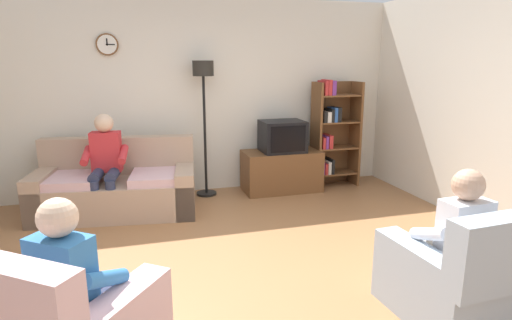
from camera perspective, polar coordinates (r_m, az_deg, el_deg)
ground_plane at (r=3.90m, az=-0.79°, el=-14.90°), size 12.00×12.00×0.00m
back_wall_assembly at (r=6.07m, az=-7.56°, el=8.48°), size 6.20×0.17×2.70m
couch at (r=5.48m, az=-18.35°, el=-3.64°), size 2.00×1.13×0.90m
tv_stand at (r=6.11m, az=3.45°, el=-1.47°), size 1.10×0.56×0.58m
tv at (r=5.98m, az=3.60°, el=3.23°), size 0.60×0.49×0.44m
bookshelf at (r=6.38m, az=10.25°, el=3.82°), size 0.68×0.36×1.59m
floor_lamp at (r=5.76m, az=-7.06°, el=9.24°), size 0.28×0.28×1.85m
armchair_near_bookshelf at (r=3.50m, az=25.61°, el=-14.45°), size 0.85×0.92×0.90m
person_on_couch at (r=5.29m, az=-19.74°, el=-0.02°), size 0.55×0.57×1.24m
person_in_left_armchair at (r=2.76m, az=-23.14°, el=-14.48°), size 0.62×0.64×1.12m
person_in_right_armchair at (r=3.43m, az=25.08°, el=-9.18°), size 0.53×0.55×1.12m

